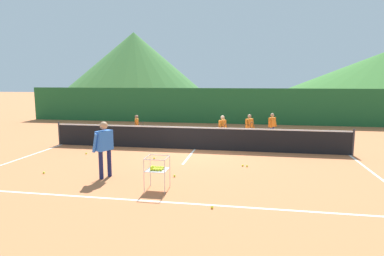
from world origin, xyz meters
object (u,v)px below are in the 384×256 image
(tennis_ball_2, at_px, (154,158))
(tennis_ball_5, at_px, (247,166))
(student_0, at_px, (137,125))
(ball_cart, at_px, (157,169))
(tennis_ball_4, at_px, (108,148))
(tennis_ball_6, at_px, (174,176))
(tennis_ball_1, at_px, (212,207))
(student_1, at_px, (223,127))
(tennis_ball_3, at_px, (44,173))
(tennis_net, at_px, (195,138))
(tennis_ball_0, at_px, (86,153))
(instructor, at_px, (104,144))
(student_3, at_px, (272,124))
(tennis_ball_7, at_px, (243,165))
(student_2, at_px, (249,125))

(tennis_ball_2, xyz_separation_m, tennis_ball_5, (3.45, -0.54, 0.00))
(student_0, bearing_deg, tennis_ball_5, -37.68)
(ball_cart, distance_m, tennis_ball_4, 6.03)
(tennis_ball_5, distance_m, tennis_ball_6, 2.68)
(tennis_ball_1, bearing_deg, student_1, 93.00)
(tennis_ball_2, relative_size, tennis_ball_3, 1.00)
(tennis_net, relative_size, tennis_ball_0, 186.48)
(tennis_ball_3, relative_size, tennis_ball_4, 1.00)
(ball_cart, bearing_deg, tennis_net, 88.42)
(ball_cart, xyz_separation_m, tennis_ball_2, (-1.07, 3.31, -0.55))
(tennis_ball_4, bearing_deg, student_0, 74.98)
(ball_cart, relative_size, tennis_ball_4, 13.22)
(student_0, distance_m, tennis_ball_6, 6.60)
(tennis_ball_6, bearing_deg, tennis_ball_2, 121.20)
(tennis_net, xyz_separation_m, tennis_ball_1, (1.47, -6.32, -0.47))
(tennis_net, height_order, instructor, instructor)
(tennis_ball_5, relative_size, tennis_ball_6, 1.00)
(student_3, distance_m, tennis_ball_4, 7.87)
(tennis_ball_3, bearing_deg, tennis_ball_7, 17.93)
(tennis_ball_1, xyz_separation_m, tennis_ball_5, (0.75, 3.84, 0.00))
(tennis_ball_2, bearing_deg, student_0, 118.13)
(tennis_net, xyz_separation_m, ball_cart, (-0.14, -5.26, 0.08))
(tennis_ball_4, bearing_deg, student_3, 25.07)
(tennis_net, height_order, tennis_ball_4, tennis_net)
(tennis_ball_2, distance_m, tennis_ball_4, 2.92)
(tennis_ball_2, xyz_separation_m, tennis_ball_4, (-2.50, 1.51, 0.00))
(tennis_ball_3, bearing_deg, student_1, 48.13)
(instructor, relative_size, tennis_ball_0, 25.21)
(tennis_net, relative_size, tennis_ball_6, 186.48)
(student_3, xyz_separation_m, tennis_ball_2, (-4.59, -4.83, -0.76))
(student_2, height_order, tennis_ball_1, student_2)
(instructor, xyz_separation_m, tennis_ball_3, (-2.10, 0.04, -0.99))
(student_2, height_order, ball_cart, student_2)
(tennis_ball_3, bearing_deg, tennis_ball_4, 84.62)
(ball_cart, distance_m, tennis_ball_7, 3.64)
(tennis_ball_3, height_order, tennis_ball_6, same)
(student_3, height_order, tennis_ball_2, student_3)
(tennis_net, relative_size, tennis_ball_1, 186.48)
(student_0, relative_size, student_2, 0.94)
(tennis_ball_7, bearing_deg, instructor, -153.45)
(tennis_ball_7, bearing_deg, tennis_ball_2, 171.63)
(ball_cart, xyz_separation_m, tennis_ball_4, (-3.58, 4.82, -0.55))
(tennis_ball_0, bearing_deg, tennis_ball_3, -89.39)
(instructor, bearing_deg, tennis_ball_0, 127.02)
(ball_cart, distance_m, tennis_ball_2, 3.53)
(tennis_ball_5, height_order, tennis_ball_7, same)
(tennis_ball_2, bearing_deg, student_2, 49.38)
(tennis_net, distance_m, tennis_ball_7, 3.24)
(student_1, bearing_deg, tennis_ball_0, -150.19)
(instructor, distance_m, tennis_ball_7, 4.67)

